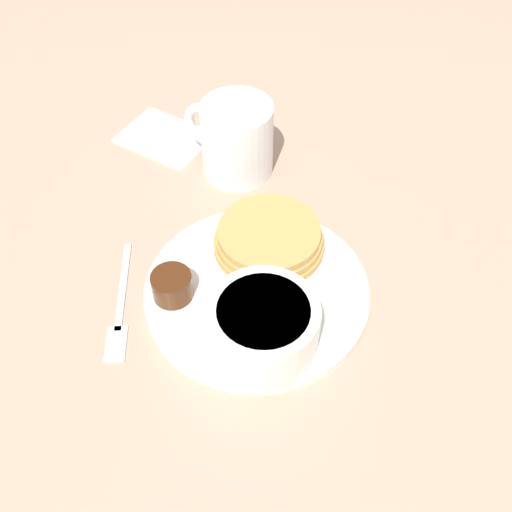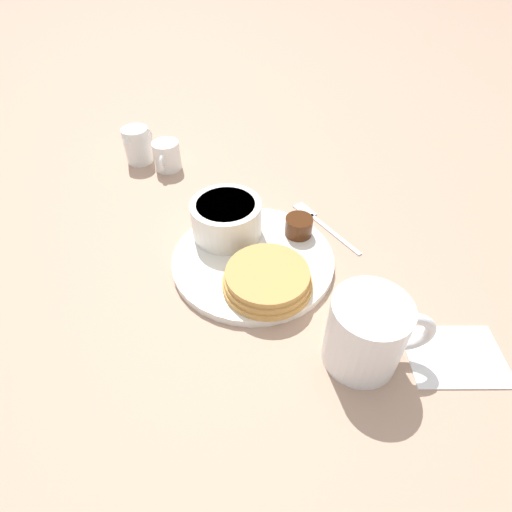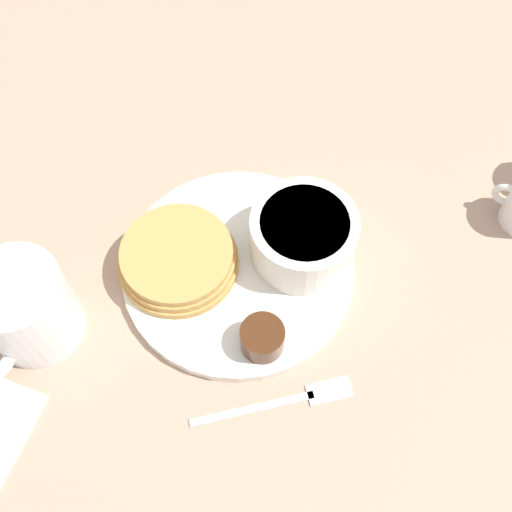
{
  "view_description": "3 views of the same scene",
  "coord_description": "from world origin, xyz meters",
  "px_view_note": "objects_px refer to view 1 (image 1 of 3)",
  "views": [
    {
      "loc": [
        -0.15,
        0.38,
        0.53
      ],
      "look_at": [
        0.01,
        -0.02,
        0.04
      ],
      "focal_mm": 45.0,
      "sensor_mm": 36.0,
      "label": 1
    },
    {
      "loc": [
        -0.07,
        -0.41,
        0.41
      ],
      "look_at": [
        0.0,
        -0.01,
        0.03
      ],
      "focal_mm": 28.0,
      "sensor_mm": 36.0,
      "label": 2
    },
    {
      "loc": [
        0.29,
        0.07,
        0.58
      ],
      "look_at": [
        -0.01,
        0.02,
        0.02
      ],
      "focal_mm": 45.0,
      "sensor_mm": 36.0,
      "label": 3
    }
  ],
  "objects_px": {
    "plate": "(257,292)",
    "bowl": "(263,326)",
    "fork": "(120,313)",
    "coffee_mug": "(235,139)"
  },
  "relations": [
    {
      "from": "plate",
      "to": "bowl",
      "type": "relative_size",
      "value": 2.22
    },
    {
      "from": "plate",
      "to": "fork",
      "type": "bearing_deg",
      "value": 31.34
    },
    {
      "from": "fork",
      "to": "bowl",
      "type": "bearing_deg",
      "value": -174.62
    },
    {
      "from": "plate",
      "to": "fork",
      "type": "xyz_separation_m",
      "value": [
        0.12,
        0.07,
        -0.0
      ]
    },
    {
      "from": "fork",
      "to": "coffee_mug",
      "type": "bearing_deg",
      "value": -95.41
    },
    {
      "from": "plate",
      "to": "coffee_mug",
      "type": "relative_size",
      "value": 1.96
    },
    {
      "from": "bowl",
      "to": "coffee_mug",
      "type": "xyz_separation_m",
      "value": [
        0.13,
        -0.24,
        0.01
      ]
    },
    {
      "from": "plate",
      "to": "fork",
      "type": "distance_m",
      "value": 0.14
    },
    {
      "from": "coffee_mug",
      "to": "plate",
      "type": "bearing_deg",
      "value": 118.88
    },
    {
      "from": "plate",
      "to": "coffee_mug",
      "type": "xyz_separation_m",
      "value": [
        0.1,
        -0.18,
        0.04
      ]
    }
  ]
}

